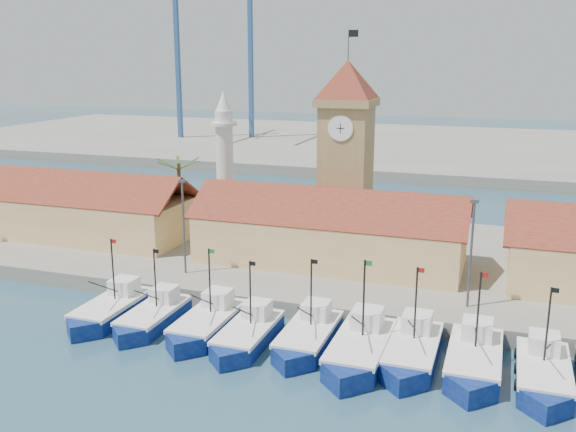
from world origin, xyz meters
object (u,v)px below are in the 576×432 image
at_px(clock_tower, 346,150).
at_px(minaret, 225,161).
at_px(boat_0, 110,311).
at_px(boat_5, 359,351).

height_order(clock_tower, minaret, clock_tower).
height_order(boat_0, clock_tower, clock_tower).
relative_size(boat_5, minaret, 0.64).
xyz_separation_m(boat_0, minaret, (-0.53, 24.95, 8.98)).
relative_size(boat_0, minaret, 0.59).
xyz_separation_m(boat_0, clock_tower, (14.47, 22.94, 11.21)).
height_order(boat_0, minaret, minaret).
xyz_separation_m(boat_5, clock_tower, (-7.14, 23.64, 11.15)).
distance_m(boat_0, minaret, 26.52).
relative_size(boat_0, boat_5, 0.92).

